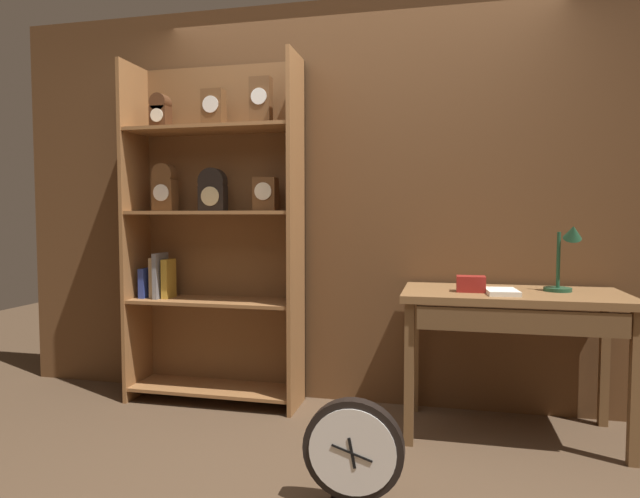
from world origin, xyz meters
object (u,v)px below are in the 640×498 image
toolbox_small (471,284)px  open_repair_manual (502,292)px  desk_lamp (566,255)px  bookshelf (213,228)px  round_clock_large (353,453)px  workbench (513,311)px

toolbox_small → open_repair_manual: size_ratio=0.69×
open_repair_manual → desk_lamp: bearing=19.4°
bookshelf → round_clock_large: 1.83m
desk_lamp → open_repair_manual: bearing=-155.6°
bookshelf → toolbox_small: 1.67m
round_clock_large → open_repair_manual: bearing=52.1°
bookshelf → open_repair_manual: size_ratio=10.06×
desk_lamp → toolbox_small: size_ratio=2.51×
workbench → open_repair_manual: bearing=-128.6°
bookshelf → toolbox_small: bearing=-8.4°
desk_lamp → round_clock_large: bearing=-135.1°
open_repair_manual → round_clock_large: size_ratio=0.47×
round_clock_large → desk_lamp: bearing=44.9°
workbench → desk_lamp: bearing=14.3°
desk_lamp → round_clock_large: 1.61m
bookshelf → desk_lamp: size_ratio=5.76×
workbench → desk_lamp: desk_lamp is taller
bookshelf → round_clock_large: bearing=-45.2°
workbench → desk_lamp: size_ratio=3.08×
toolbox_small → open_repair_manual: bearing=-18.6°
desk_lamp → open_repair_manual: (-0.35, -0.16, -0.19)m
toolbox_small → open_repair_manual: toolbox_small is taller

